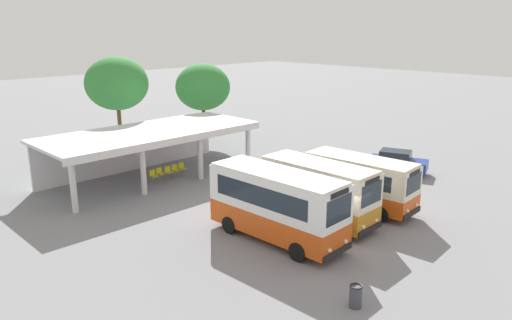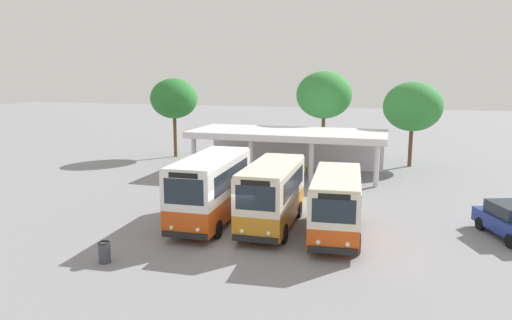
{
  "view_description": "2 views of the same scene",
  "coord_description": "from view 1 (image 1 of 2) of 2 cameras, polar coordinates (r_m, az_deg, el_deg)",
  "views": [
    {
      "loc": [
        -18.38,
        -12.95,
        10.27
      ],
      "look_at": [
        2.07,
        7.89,
        2.2
      ],
      "focal_mm": 34.18,
      "sensor_mm": 36.0,
      "label": 1
    },
    {
      "loc": [
        6.77,
        -19.81,
        7.68
      ],
      "look_at": [
        -0.94,
        7.0,
        2.56
      ],
      "focal_mm": 32.88,
      "sensor_mm": 36.0,
      "label": 2
    }
  ],
  "objects": [
    {
      "name": "ground_plane",
      "position": [
        24.72,
        9.56,
        -9.34
      ],
      "size": [
        180.0,
        180.0,
        0.0
      ],
      "primitive_type": "plane",
      "color": "gray"
    },
    {
      "name": "waiting_chair_fourth_seat",
      "position": [
        34.72,
        -9.41,
        -1.08
      ],
      "size": [
        0.45,
        0.45,
        0.86
      ],
      "color": "slate",
      "rests_on": "ground"
    },
    {
      "name": "city_bus_nearest_orange",
      "position": [
        23.85,
        2.46,
        -5.04
      ],
      "size": [
        2.6,
        7.39,
        3.51
      ],
      "color": "black",
      "rests_on": "ground"
    },
    {
      "name": "waiting_chair_end_by_column",
      "position": [
        33.72,
        -11.94,
        -1.71
      ],
      "size": [
        0.45,
        0.45,
        0.86
      ],
      "color": "slate",
      "rests_on": "ground"
    },
    {
      "name": "terminal_canopy",
      "position": [
        34.72,
        -12.8,
        2.42
      ],
      "size": [
        14.86,
        6.18,
        3.4
      ],
      "color": "silver",
      "rests_on": "ground"
    },
    {
      "name": "litter_bin_apron",
      "position": [
        19.38,
        11.58,
        -15.33
      ],
      "size": [
        0.49,
        0.49,
        0.9
      ],
      "color": "#3F3F47",
      "rests_on": "ground"
    },
    {
      "name": "city_bus_middle_cream",
      "position": [
        28.58,
        12.02,
        -2.38
      ],
      "size": [
        2.66,
        6.68,
        3.05
      ],
      "color": "black",
      "rests_on": "ground"
    },
    {
      "name": "city_bus_second_in_row",
      "position": [
        26.25,
        7.27,
        -3.47
      ],
      "size": [
        2.41,
        6.65,
        3.29
      ],
      "color": "black",
      "rests_on": "ground"
    },
    {
      "name": "waiting_chair_second_from_end",
      "position": [
        34.09,
        -11.14,
        -1.47
      ],
      "size": [
        0.45,
        0.45,
        0.86
      ],
      "color": "slate",
      "rests_on": "ground"
    },
    {
      "name": "roadside_tree_east_of_canopy",
      "position": [
        43.75,
        -6.24,
        8.48
      ],
      "size": [
        4.82,
        4.82,
        7.09
      ],
      "color": "brown",
      "rests_on": "ground"
    },
    {
      "name": "waiting_chair_fifth_seat",
      "position": [
        35.09,
        -8.63,
        -0.86
      ],
      "size": [
        0.45,
        0.45,
        0.86
      ],
      "color": "slate",
      "rests_on": "ground"
    },
    {
      "name": "roadside_tree_behind_canopy",
      "position": [
        40.67,
        -15.99,
        8.59
      ],
      "size": [
        4.97,
        4.97,
        7.96
      ],
      "color": "brown",
      "rests_on": "ground"
    },
    {
      "name": "parked_car_flank",
      "position": [
        36.51,
        16.19,
        -0.17
      ],
      "size": [
        3.05,
        4.41,
        1.62
      ],
      "color": "black",
      "rests_on": "ground"
    },
    {
      "name": "waiting_chair_middle_seat",
      "position": [
        34.34,
        -10.2,
        -1.3
      ],
      "size": [
        0.45,
        0.45,
        0.86
      ],
      "color": "slate",
      "rests_on": "ground"
    }
  ]
}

